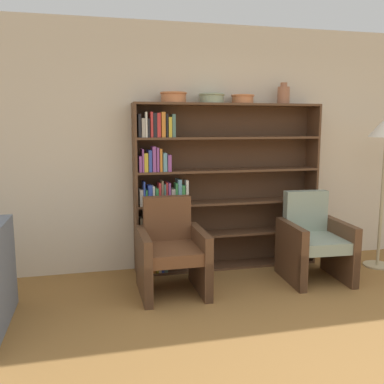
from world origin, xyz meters
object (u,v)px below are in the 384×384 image
armchair_leather (171,252)px  armchair_cushioned (313,242)px  bowl_cream (173,97)px  vase_tall (283,95)px  bowl_slate (243,98)px  bowl_brass (212,98)px  bookshelf (209,188)px

armchair_leather → armchair_cushioned: 1.55m
bowl_cream → vase_tall: 1.28m
bowl_slate → armchair_cushioned: size_ratio=0.28×
bowl_brass → vase_tall: vase_tall is taller
armchair_leather → vase_tall: bearing=-157.4°
bowl_cream → bowl_brass: 0.43m
bowl_cream → vase_tall: bearing=0.0°
bookshelf → armchair_cushioned: 1.28m
bookshelf → bowl_cream: bearing=-177.7°
bowl_brass → armchair_leather: 1.74m
bookshelf → armchair_leather: (-0.55, -0.61, -0.53)m
bowl_cream → bowl_brass: bearing=0.0°
armchair_leather → bowl_slate: bearing=-147.6°
bookshelf → vase_tall: vase_tall is taller
vase_tall → armchair_cushioned: size_ratio=0.26×
armchair_leather → armchair_cushioned: (1.55, -0.00, 0.00)m
bowl_brass → bowl_slate: bearing=0.0°
bookshelf → bowl_slate: 1.07m
bookshelf → bowl_brass: (0.02, -0.02, 1.00)m
bowl_cream → armchair_cushioned: bearing=-22.9°
armchair_cushioned → armchair_leather: bearing=3.2°
bowl_brass → armchair_leather: (-0.58, -0.59, -1.53)m
bowl_slate → armchair_cushioned: bearing=-44.0°
armchair_cushioned → bookshelf: bearing=-28.2°
bowl_brass → bowl_cream: bearing=-180.0°
bowl_cream → bowl_brass: (0.43, 0.00, -0.00)m
bowl_cream → armchair_leather: bowl_cream is taller
bookshelf → armchair_leather: bearing=-132.2°
bowl_brass → armchair_cushioned: bearing=-31.3°
vase_tall → armchair_cushioned: vase_tall is taller
bowl_slate → vase_tall: vase_tall is taller
bowl_brass → armchair_cushioned: size_ratio=0.31×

